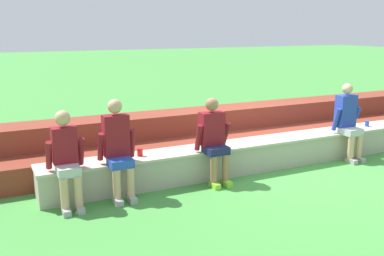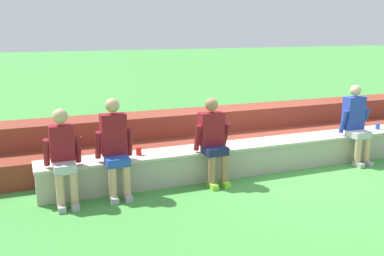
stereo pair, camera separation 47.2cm
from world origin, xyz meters
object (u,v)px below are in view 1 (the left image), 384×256
person_center (214,138)px  plastic_cup_left_end (367,124)px  person_left_of_center (118,147)px  person_right_of_center (348,120)px  person_far_left (66,158)px  plastic_cup_middle (140,152)px

person_center → plastic_cup_left_end: bearing=4.6°
person_left_of_center → person_right_of_center: person_left_of_center is taller
person_center → plastic_cup_left_end: size_ratio=12.28×
person_far_left → person_right_of_center: 5.01m
plastic_cup_middle → plastic_cup_left_end: bearing=-0.1°
person_right_of_center → person_center: bearing=-179.4°
person_right_of_center → person_far_left: bearing=-179.7°
person_far_left → plastic_cup_middle: size_ratio=11.17×
person_center → person_right_of_center: bearing=0.6°
person_left_of_center → person_right_of_center: 4.29m
plastic_cup_middle → person_left_of_center: bearing=-148.2°
person_right_of_center → plastic_cup_middle: (-3.89, 0.26, -0.18)m
person_far_left → person_right_of_center: person_right_of_center is taller
person_center → person_right_of_center: person_right_of_center is taller
person_far_left → plastic_cup_middle: (1.12, 0.29, -0.14)m
person_center → person_left_of_center: bearing=178.4°
person_far_left → person_center: size_ratio=0.99×
person_far_left → person_left_of_center: 0.72m
person_left_of_center → plastic_cup_middle: bearing=31.8°
person_left_of_center → plastic_cup_left_end: size_ratio=12.99×
person_left_of_center → plastic_cup_middle: 0.51m
person_left_of_center → person_center: person_left_of_center is taller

